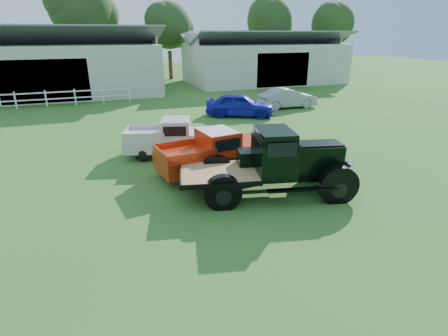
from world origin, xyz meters
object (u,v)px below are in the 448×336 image
object	(u,v)px
vintage_flatbed	(270,163)
red_pickup	(216,152)
white_pickup	(174,138)
misc_car_blue	(240,105)
misc_car_grey	(288,98)

from	to	relation	value
vintage_flatbed	red_pickup	size ratio (longest dim) A/B	1.21
vintage_flatbed	white_pickup	xyz separation A→B (m)	(-2.15, 5.00, -0.31)
misc_car_blue	misc_car_grey	bearing A→B (deg)	-45.67
red_pickup	misc_car_blue	world-z (taller)	red_pickup
vintage_flatbed	misc_car_blue	xyz separation A→B (m)	(3.52, 11.29, -0.38)
misc_car_blue	vintage_flatbed	bearing A→B (deg)	-170.73
misc_car_blue	misc_car_grey	world-z (taller)	misc_car_blue
red_pickup	misc_car_grey	bearing A→B (deg)	40.15
red_pickup	white_pickup	bearing A→B (deg)	104.06
misc_car_blue	white_pickup	bearing A→B (deg)	164.52
white_pickup	misc_car_grey	distance (m)	12.56
vintage_flatbed	misc_car_blue	distance (m)	11.83
vintage_flatbed	misc_car_grey	size ratio (longest dim) A/B	1.35
vintage_flatbed	misc_car_blue	world-z (taller)	vintage_flatbed
red_pickup	misc_car_blue	distance (m)	9.96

